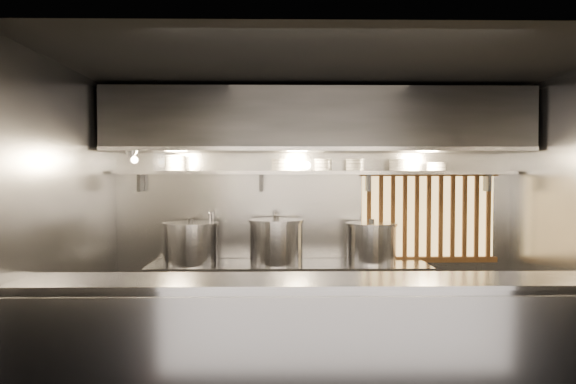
{
  "coord_description": "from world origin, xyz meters",
  "views": [
    {
      "loc": [
        -0.41,
        -4.89,
        1.88
      ],
      "look_at": [
        -0.31,
        0.55,
        1.69
      ],
      "focal_mm": 35.0,
      "sensor_mm": 36.0,
      "label": 1
    }
  ],
  "objects_px": {
    "stock_pot_mid": "(276,241)",
    "stock_pot_right": "(371,242)",
    "stock_pot_left": "(191,243)",
    "pendant_bulb": "(307,165)",
    "heat_lamp": "(132,154)"
  },
  "relations": [
    {
      "from": "heat_lamp",
      "to": "pendant_bulb",
      "type": "height_order",
      "value": "heat_lamp"
    },
    {
      "from": "stock_pot_left",
      "to": "stock_pot_mid",
      "type": "xyz_separation_m",
      "value": [
        0.92,
        0.01,
        0.02
      ]
    },
    {
      "from": "pendant_bulb",
      "to": "stock_pot_left",
      "type": "relative_size",
      "value": 0.26
    },
    {
      "from": "heat_lamp",
      "to": "stock_pot_right",
      "type": "xyz_separation_m",
      "value": [
        2.51,
        0.33,
        -0.95
      ]
    },
    {
      "from": "stock_pot_right",
      "to": "stock_pot_mid",
      "type": "bearing_deg",
      "value": -176.75
    },
    {
      "from": "heat_lamp",
      "to": "stock_pot_mid",
      "type": "distance_m",
      "value": 1.76
    },
    {
      "from": "stock_pot_mid",
      "to": "stock_pot_right",
      "type": "relative_size",
      "value": 1.12
    },
    {
      "from": "stock_pot_mid",
      "to": "pendant_bulb",
      "type": "bearing_deg",
      "value": 13.68
    },
    {
      "from": "stock_pot_left",
      "to": "stock_pot_right",
      "type": "relative_size",
      "value": 1.15
    },
    {
      "from": "pendant_bulb",
      "to": "stock_pot_right",
      "type": "xyz_separation_m",
      "value": [
        0.71,
        -0.02,
        -0.84
      ]
    },
    {
      "from": "pendant_bulb",
      "to": "stock_pot_left",
      "type": "height_order",
      "value": "pendant_bulb"
    },
    {
      "from": "stock_pot_left",
      "to": "stock_pot_mid",
      "type": "bearing_deg",
      "value": 0.87
    },
    {
      "from": "heat_lamp",
      "to": "pendant_bulb",
      "type": "relative_size",
      "value": 1.87
    },
    {
      "from": "stock_pot_right",
      "to": "stock_pot_left",
      "type": "bearing_deg",
      "value": -177.87
    },
    {
      "from": "stock_pot_mid",
      "to": "stock_pot_right",
      "type": "height_order",
      "value": "stock_pot_mid"
    }
  ]
}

